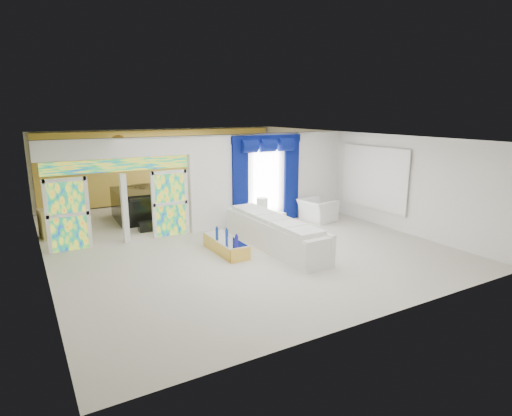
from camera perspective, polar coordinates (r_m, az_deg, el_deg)
floor at (r=12.82m, az=-3.85°, el=-3.89°), size 12.00×12.00×0.00m
dividing_wall at (r=14.36m, az=2.03°, el=4.12°), size 5.70×0.18×3.00m
dividing_header at (r=12.33m, az=-18.25°, el=7.73°), size 4.30×0.18×0.55m
stained_panel_left at (r=12.39m, az=-24.12°, el=-0.84°), size 0.95×0.04×2.00m
stained_panel_right at (r=12.95m, az=-11.54°, el=0.62°), size 0.95×0.04×2.00m
stained_transom at (r=12.38m, az=-18.09°, el=5.55°), size 4.00×0.05×0.35m
window_pane at (r=14.15m, az=1.38°, el=3.79°), size 1.00×0.02×2.30m
blue_drape_left at (r=13.65m, az=-2.15°, el=3.22°), size 0.55×0.10×2.80m
blue_drape_right at (r=14.67m, az=4.79°, el=3.88°), size 0.55×0.10×2.80m
blue_pelmet at (r=13.97m, az=1.48°, el=9.33°), size 2.60×0.12×0.25m
wall_mirror at (r=14.54m, az=15.69°, el=3.95°), size 0.04×2.70×1.90m
gold_curtains at (r=17.90m, az=-12.31°, el=5.62°), size 9.70×0.12×2.90m
white_sofa at (r=11.69m, az=2.49°, el=-3.59°), size 0.95×4.08×0.77m
coffee_table at (r=11.37m, az=-4.11°, el=-5.14°), size 0.60×1.71×0.38m
console_table at (r=13.99m, az=1.89°, el=-1.61°), size 1.16×0.48×0.38m
table_lamp at (r=13.72m, az=0.84°, el=0.16°), size 0.36×0.36×0.58m
armchair at (r=14.71m, az=8.31°, el=-0.27°), size 1.11×1.24×0.74m
grand_piano at (r=15.26m, az=-15.54°, el=0.46°), size 1.68×2.15×1.05m
piano_bench at (r=13.84m, az=-13.76°, el=-2.31°), size 0.92×0.39×0.30m
tv_console at (r=14.07m, az=-26.03°, el=-1.84°), size 0.69×0.64×0.87m
chandelier at (r=14.79m, az=-18.09°, el=8.24°), size 0.60×0.60×0.60m
decanters at (r=11.19m, az=-3.79°, el=-3.88°), size 0.17×1.11×0.25m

